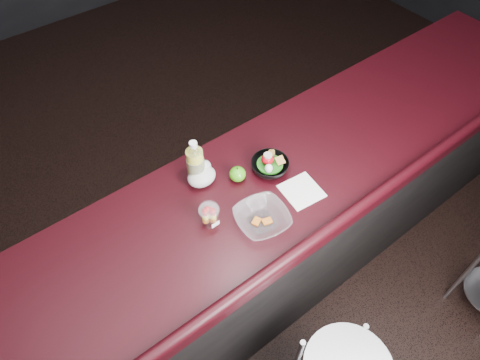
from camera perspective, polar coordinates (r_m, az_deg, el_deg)
name	(u,v)px	position (r m, az deg, el deg)	size (l,w,h in m)	color
ground	(277,331)	(2.66, 4.98, -19.37)	(8.00, 8.00, 0.00)	black
room_shell	(326,72)	(1.14, 11.39, 13.92)	(8.00, 8.00, 8.00)	black
counter	(247,251)	(2.29, 0.91, -9.43)	(4.06, 0.71, 1.02)	black
lemonade_bottle	(196,165)	(1.84, -5.94, 2.06)	(0.08, 0.08, 0.23)	#EEED3D
fruit_cup	(209,215)	(1.72, -4.10, -4.63)	(0.09, 0.09, 0.12)	white
green_apple	(238,174)	(1.88, -0.33, 0.80)	(0.07, 0.07, 0.08)	#20750D
plastic_bag	(202,175)	(1.87, -5.08, 0.67)	(0.13, 0.11, 0.10)	silver
snack_bowl	(270,165)	(1.92, 3.97, 1.97)	(0.19, 0.19, 0.09)	black
takeout_bowl	(262,219)	(1.75, 2.95, -5.16)	(0.25, 0.25, 0.05)	silver
paper_napkin	(302,191)	(1.88, 8.20, -1.45)	(0.16, 0.16, 0.00)	white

